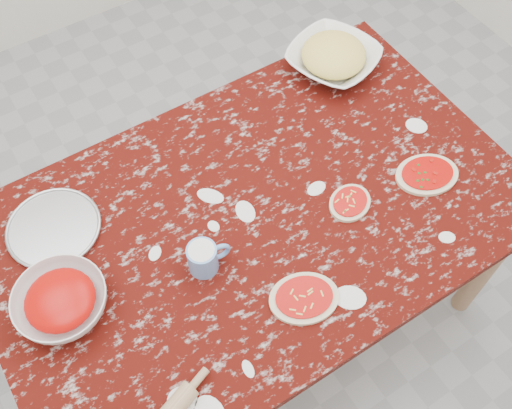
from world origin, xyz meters
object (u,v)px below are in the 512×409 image
(pizza_tray, at_px, (54,229))
(cheese_bowl, at_px, (333,59))
(flour_mug, at_px, (204,258))
(sauce_bowl, at_px, (62,302))
(worktable, at_px, (256,227))

(pizza_tray, distance_m, cheese_bowl, 1.09)
(flour_mug, bearing_deg, sauce_bowl, 166.50)
(cheese_bowl, bearing_deg, worktable, -146.20)
(sauce_bowl, relative_size, cheese_bowl, 0.84)
(cheese_bowl, relative_size, flour_mug, 2.38)
(pizza_tray, bearing_deg, cheese_bowl, 5.27)
(worktable, height_order, cheese_bowl, cheese_bowl)
(sauce_bowl, xyz_separation_m, flour_mug, (0.38, -0.09, 0.01))
(cheese_bowl, distance_m, flour_mug, 0.89)
(cheese_bowl, height_order, flour_mug, flour_mug)
(worktable, xyz_separation_m, cheese_bowl, (0.55, 0.37, 0.12))
(worktable, bearing_deg, flour_mug, -161.87)
(worktable, xyz_separation_m, sauce_bowl, (-0.60, 0.02, 0.12))
(worktable, bearing_deg, cheese_bowl, 33.80)
(worktable, height_order, sauce_bowl, sauce_bowl)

